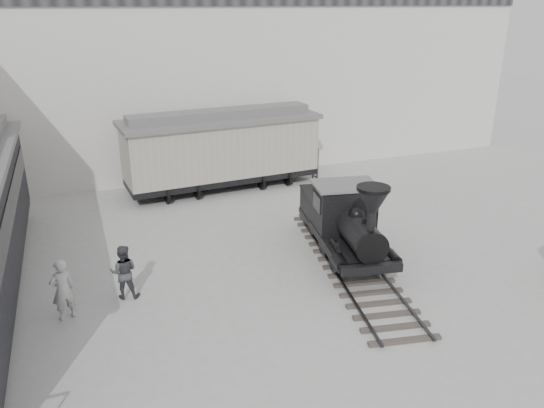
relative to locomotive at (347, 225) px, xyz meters
name	(u,v)px	position (x,y,z in m)	size (l,w,h in m)	color
ground	(357,321)	(-1.57, -3.61, -1.17)	(90.00, 90.00, 0.00)	#9E9E9B
north_wall	(209,60)	(-1.57, 11.38, 4.38)	(34.00, 2.51, 11.00)	silver
locomotive	(347,225)	(0.00, 0.00, 0.00)	(3.56, 9.20, 3.18)	#3D3631
boxcar	(222,148)	(-1.89, 8.51, 0.76)	(9.18, 3.42, 3.69)	black
visitor_a	(63,290)	(-8.96, -0.58, -0.28)	(0.65, 0.43, 1.78)	#B1B0AE
visitor_b	(124,272)	(-7.30, -0.01, -0.35)	(0.80, 0.63, 1.65)	#3E3F44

